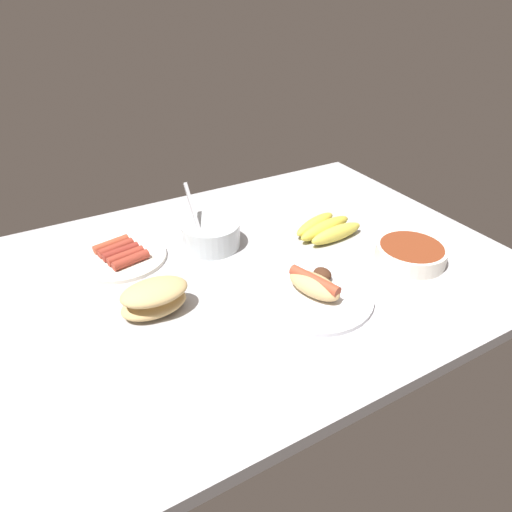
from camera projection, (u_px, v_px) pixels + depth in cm
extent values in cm
cube|color=#B2B2B7|center=(256.00, 270.00, 109.63)|extent=(120.00, 90.00, 3.00)
ellipsoid|color=gold|center=(315.00, 224.00, 122.21)|extent=(16.00, 8.49, 3.70)
ellipsoid|color=gold|center=(325.00, 228.00, 120.06)|extent=(18.30, 7.16, 3.97)
ellipsoid|color=#E5D14C|center=(335.00, 233.00, 117.98)|extent=(16.70, 4.86, 3.99)
cylinder|color=white|center=(313.00, 295.00, 97.82)|extent=(25.82, 25.82, 1.00)
ellipsoid|color=tan|center=(314.00, 285.00, 96.38)|extent=(9.37, 13.92, 4.40)
cylinder|color=#AD472D|center=(315.00, 281.00, 95.73)|extent=(5.74, 12.28, 2.40)
ellipsoid|color=#472819|center=(322.00, 274.00, 101.24)|extent=(4.45, 5.06, 2.80)
cylinder|color=silver|center=(211.00, 234.00, 114.71)|extent=(14.80, 14.80, 6.43)
cylinder|color=beige|center=(211.00, 230.00, 114.02)|extent=(13.02, 13.02, 2.89)
cube|color=#B7B7BC|center=(194.00, 213.00, 111.43)|extent=(1.46, 11.43, 12.34)
ellipsoid|color=tan|center=(154.00, 304.00, 93.23)|extent=(14.16, 9.41, 3.60)
ellipsoid|color=tan|center=(154.00, 292.00, 90.78)|extent=(13.94, 9.06, 3.60)
cylinder|color=white|center=(122.00, 257.00, 110.68)|extent=(21.62, 21.62, 1.00)
cylinder|color=#AD472D|center=(111.00, 244.00, 112.87)|extent=(9.25, 4.07, 2.23)
cylinder|color=#9E3828|center=(116.00, 248.00, 111.34)|extent=(9.26, 4.24, 2.23)
cylinder|color=maroon|center=(121.00, 252.00, 109.81)|extent=(9.24, 3.76, 2.23)
cylinder|color=#9E3828|center=(126.00, 256.00, 108.28)|extent=(9.24, 3.87, 2.23)
cylinder|color=#9E3828|center=(131.00, 260.00, 106.75)|extent=(9.25, 4.09, 2.23)
cylinder|color=white|center=(410.00, 254.00, 109.15)|extent=(16.67, 16.67, 4.10)
cylinder|color=maroon|center=(412.00, 248.00, 108.26)|extent=(15.01, 15.01, 1.00)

